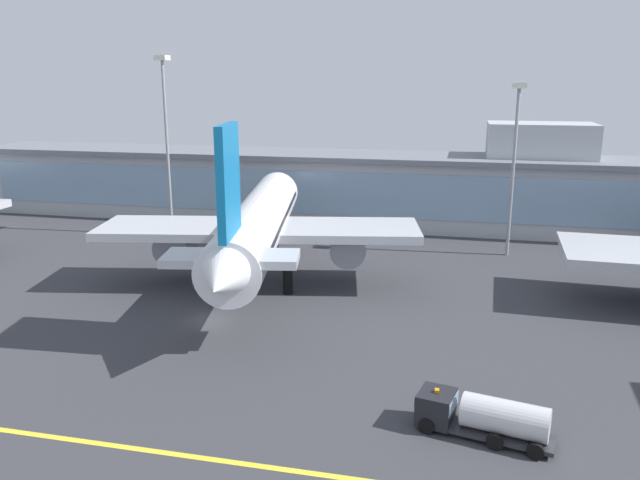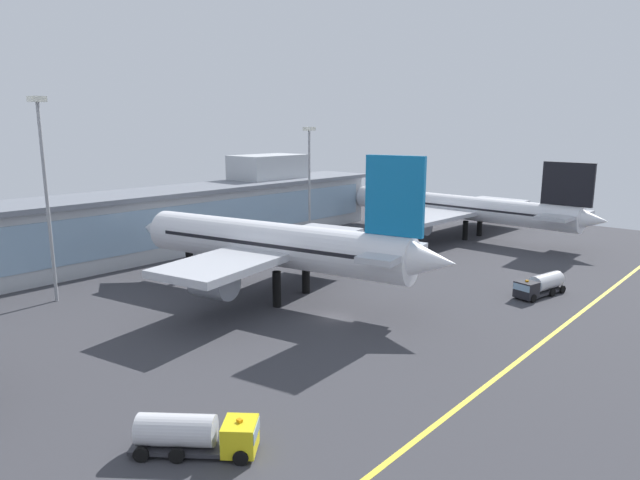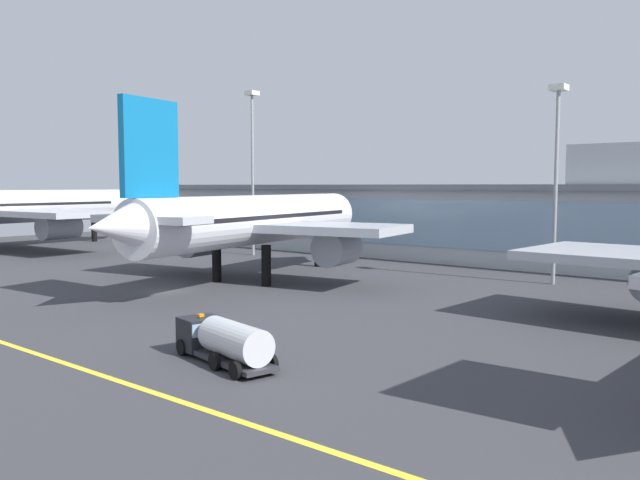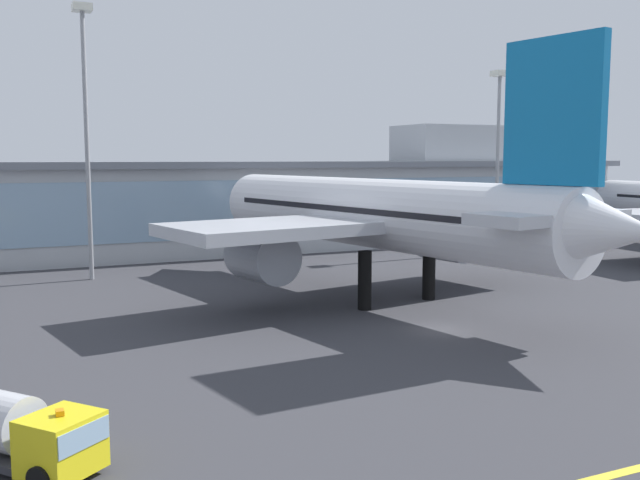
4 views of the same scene
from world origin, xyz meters
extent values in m
plane|color=#38383D|center=(0.00, 0.00, 0.00)|extent=(180.00, 180.00, 0.00)
cube|color=#ADB2B7|center=(0.00, 46.72, 5.40)|extent=(117.24, 12.00, 10.80)
cube|color=#84A3BC|center=(0.00, 40.67, 5.94)|extent=(112.55, 0.20, 6.91)
cube|color=slate|center=(0.00, 46.72, 11.20)|extent=(120.24, 14.00, 0.80)
cube|color=#ADB2B7|center=(35.17, 48.72, 13.80)|extent=(16.00, 10.00, 6.00)
cylinder|color=black|center=(-1.49, 8.33, 2.35)|extent=(1.10, 1.10, 4.71)
cylinder|color=black|center=(5.45, 9.64, 2.35)|extent=(1.10, 1.10, 4.71)
cylinder|color=black|center=(-1.50, 27.28, 2.35)|extent=(1.10, 1.10, 4.71)
cylinder|color=silver|center=(1.38, 12.17, 7.35)|extent=(13.34, 40.88, 5.88)
cone|color=silver|center=(-2.73, 33.79, 7.35)|extent=(6.48, 6.24, 5.59)
cone|color=silver|center=(5.54, -9.74, 7.79)|extent=(6.12, 7.29, 5.00)
cube|color=#84A3BC|center=(-2.10, 30.47, 8.38)|extent=(5.10, 4.87, 1.76)
cube|color=black|center=(1.38, 12.17, 7.79)|extent=(12.19, 34.52, 0.47)
cube|color=#B7BAC1|center=(1.38, 12.17, 6.62)|extent=(37.57, 16.34, 0.94)
cylinder|color=#999EA8|center=(-8.91, 11.70, 4.29)|extent=(5.03, 5.94, 4.12)
cylinder|color=#999EA8|center=(11.11, 15.50, 4.29)|extent=(5.03, 5.94, 4.12)
cube|color=#0F6BA8|center=(4.70, -5.33, 15.00)|extent=(2.05, 7.29, 9.41)
cube|color=#B7BAC1|center=(4.70, -5.33, 8.23)|extent=(12.27, 6.55, 0.75)
cylinder|color=black|center=(58.30, 33.99, 1.98)|extent=(1.10, 1.10, 3.96)
cone|color=silver|center=(58.63, 41.65, 6.18)|extent=(4.89, 4.65, 4.70)
cube|color=#84A3BC|center=(58.48, 38.11, 7.05)|extent=(3.86, 3.62, 1.48)
cylinder|color=black|center=(-25.04, -12.98, 0.55)|extent=(0.92, 1.05, 1.10)
cylinder|color=black|center=(-27.84, -9.46, 0.55)|extent=(0.92, 1.05, 1.10)
cube|color=yellow|center=(-26.22, -13.57, 1.40)|extent=(3.49, 3.45, 2.20)
cube|color=#84A3BC|center=(-26.22, -13.57, 1.88)|extent=(3.47, 3.46, 0.88)
cube|color=orange|center=(-26.22, -13.57, 2.62)|extent=(0.30, 0.40, 0.20)
cylinder|color=gray|center=(30.21, 31.82, 11.08)|extent=(0.44, 0.44, 22.17)
cube|color=silver|center=(30.21, 31.82, 22.52)|extent=(1.80, 1.80, 0.70)
cylinder|color=gray|center=(-19.47, 32.15, 12.98)|extent=(0.44, 0.44, 25.96)
cube|color=silver|center=(-19.47, 32.15, 26.31)|extent=(1.80, 1.80, 0.70)
camera|label=1|loc=(23.90, -54.44, 23.14)|focal=35.26mm
camera|label=2|loc=(-49.06, -41.49, 22.98)|focal=31.05mm
camera|label=3|loc=(57.19, -43.36, 11.47)|focal=36.66mm
camera|label=4|loc=(-28.13, -40.83, 12.05)|focal=39.91mm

